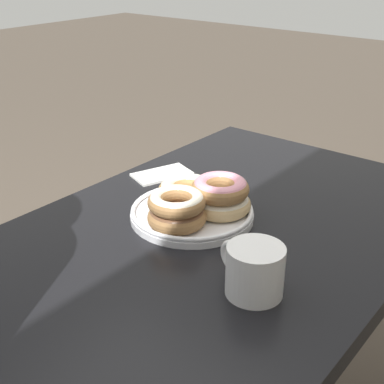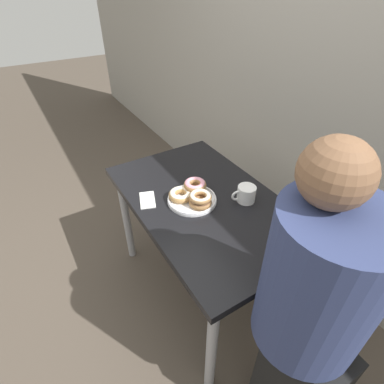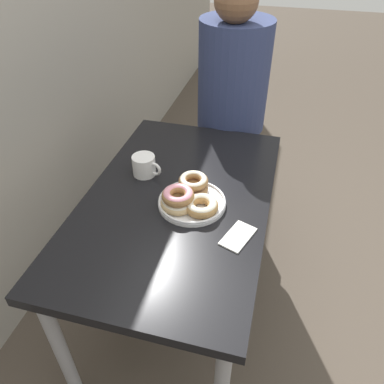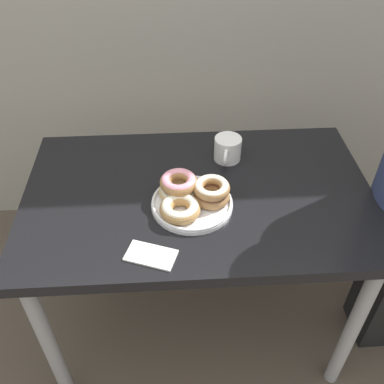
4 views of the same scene
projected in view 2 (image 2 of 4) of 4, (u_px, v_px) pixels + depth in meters
The scene contains 7 objects.
ground_plane at pixel (158, 310), 1.90m from camera, with size 14.00×14.00×0.00m, color #4C4238.
wall_back at pixel (332, 71), 1.59m from camera, with size 8.00×0.05×2.60m.
dining_table at pixel (205, 212), 1.64m from camera, with size 1.15×0.71×0.75m.
donut_plate at pixel (193, 195), 1.56m from camera, with size 0.27×0.26×0.09m.
coffee_mug at pixel (246, 194), 1.56m from camera, with size 0.10×0.13×0.09m.
person_figure at pixel (310, 320), 1.02m from camera, with size 0.38×0.36×1.43m.
napkin at pixel (147, 200), 1.58m from camera, with size 0.16×0.12×0.01m.
Camera 2 is at (1.03, -0.38, 1.74)m, focal length 28.00 mm.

